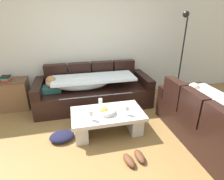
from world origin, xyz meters
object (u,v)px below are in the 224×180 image
object	(u,v)px
wine_glass_far_back	(100,101)
side_cabinet	(11,95)
fruit_bowl	(106,111)
crumpled_garment	(62,136)
pair_of_shoes	(134,158)
couch_near_window	(209,121)
book_stack_on_cabinet	(6,78)
couch_along_wall	(92,91)
coffee_table	(108,120)
wine_glass_near_left	(91,113)
wine_glass_near_right	(127,109)
open_magazine	(121,107)
floor_lamp	(182,50)

from	to	relation	value
wine_glass_far_back	side_cabinet	world-z (taller)	side_cabinet
fruit_bowl	crumpled_garment	distance (m)	0.82
pair_of_shoes	couch_near_window	bearing A→B (deg)	8.75
book_stack_on_cabinet	crumpled_garment	xyz separation A→B (m)	(1.06, -1.33, -0.63)
fruit_bowl	side_cabinet	world-z (taller)	side_cabinet
side_cabinet	couch_along_wall	bearing A→B (deg)	-7.58
wine_glass_far_back	crumpled_garment	distance (m)	0.85
side_cabinet	pair_of_shoes	xyz separation A→B (m)	(2.03, -2.05, -0.28)
coffee_table	crumpled_garment	size ratio (longest dim) A/B	3.00
fruit_bowl	wine_glass_near_left	world-z (taller)	wine_glass_near_left
wine_glass_near_left	pair_of_shoes	xyz separation A→B (m)	(0.51, -0.60, -0.45)
book_stack_on_cabinet	pair_of_shoes	distance (m)	2.97
wine_glass_far_back	pair_of_shoes	bearing A→B (deg)	-72.63
fruit_bowl	crumpled_garment	world-z (taller)	fruit_bowl
wine_glass_near_right	couch_near_window	bearing A→B (deg)	-18.60
crumpled_garment	open_magazine	bearing A→B (deg)	8.61
couch_along_wall	fruit_bowl	xyz separation A→B (m)	(0.09, -1.09, 0.09)
book_stack_on_cabinet	pair_of_shoes	xyz separation A→B (m)	(2.05, -2.04, -0.64)
fruit_bowl	floor_lamp	world-z (taller)	floor_lamp
side_cabinet	floor_lamp	size ratio (longest dim) A/B	0.37
pair_of_shoes	crumpled_garment	size ratio (longest dim) A/B	0.80
couch_along_wall	wine_glass_far_back	size ratio (longest dim) A/B	14.69
coffee_table	wine_glass_near_left	bearing A→B (deg)	-150.47
coffee_table	side_cabinet	size ratio (longest dim) A/B	1.67
fruit_bowl	book_stack_on_cabinet	world-z (taller)	book_stack_on_cabinet
open_magazine	pair_of_shoes	world-z (taller)	open_magazine
wine_glass_near_left	book_stack_on_cabinet	bearing A→B (deg)	136.72
wine_glass_far_back	pair_of_shoes	world-z (taller)	wine_glass_far_back
coffee_table	floor_lamp	world-z (taller)	floor_lamp
wine_glass_near_right	wine_glass_far_back	size ratio (longest dim) A/B	1.00
open_magazine	book_stack_on_cabinet	xyz separation A→B (m)	(-2.09, 1.17, 0.30)
couch_along_wall	wine_glass_far_back	distance (m)	0.88
side_cabinet	wine_glass_near_left	bearing A→B (deg)	-43.79
side_cabinet	floor_lamp	xyz separation A→B (m)	(3.84, -0.10, 0.80)
wine_glass_near_left	fruit_bowl	bearing A→B (deg)	27.47
couch_near_window	wine_glass_near_left	distance (m)	1.87
couch_along_wall	open_magazine	size ratio (longest dim) A/B	8.71
book_stack_on_cabinet	side_cabinet	bearing A→B (deg)	19.10
side_cabinet	open_magazine	bearing A→B (deg)	-29.58
wine_glass_near_left	pair_of_shoes	bearing A→B (deg)	-49.30
side_cabinet	crumpled_garment	distance (m)	1.71
couch_along_wall	wine_glass_near_right	distance (m)	1.29
couch_along_wall	side_cabinet	size ratio (longest dim) A/B	3.39
floor_lamp	crumpled_garment	size ratio (longest dim) A/B	4.88
wine_glass_far_back	crumpled_garment	world-z (taller)	wine_glass_far_back
floor_lamp	pair_of_shoes	bearing A→B (deg)	-132.94
coffee_table	side_cabinet	world-z (taller)	side_cabinet
couch_along_wall	couch_near_window	xyz separation A→B (m)	(1.64, -1.63, 0.01)
wine_glass_near_right	book_stack_on_cabinet	xyz separation A→B (m)	(-2.12, 1.43, 0.19)
couch_along_wall	floor_lamp	size ratio (longest dim) A/B	1.25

